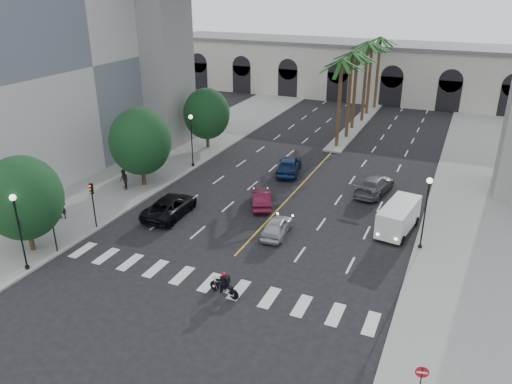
% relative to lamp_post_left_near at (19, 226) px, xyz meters
% --- Properties ---
extents(ground, '(140.00, 140.00, 0.00)m').
position_rel_lamp_post_left_near_xyz_m(ground, '(11.40, 5.00, -3.22)').
color(ground, black).
rests_on(ground, ground).
extents(sidewalk_left, '(8.00, 100.00, 0.15)m').
position_rel_lamp_post_left_near_xyz_m(sidewalk_left, '(-3.60, 20.00, -3.15)').
color(sidewalk_left, gray).
rests_on(sidewalk_left, ground).
extents(sidewalk_right, '(8.00, 100.00, 0.15)m').
position_rel_lamp_post_left_near_xyz_m(sidewalk_right, '(26.40, 20.00, -3.15)').
color(sidewalk_right, gray).
rests_on(sidewalk_right, ground).
extents(median, '(2.00, 24.00, 0.20)m').
position_rel_lamp_post_left_near_xyz_m(median, '(11.40, 43.00, -3.12)').
color(median, gray).
rests_on(median, ground).
extents(building_left, '(16.50, 32.50, 20.60)m').
position_rel_lamp_post_left_near_xyz_m(building_left, '(-15.60, 17.00, 7.09)').
color(building_left, silver).
rests_on(building_left, ground).
extents(pier_building, '(71.00, 10.50, 8.50)m').
position_rel_lamp_post_left_near_xyz_m(pier_building, '(11.40, 60.00, 1.04)').
color(pier_building, beige).
rests_on(pier_building, ground).
extents(palm_a, '(3.20, 3.20, 10.30)m').
position_rel_lamp_post_left_near_xyz_m(palm_a, '(11.40, 33.00, 5.88)').
color(palm_a, '#47331E').
rests_on(palm_a, ground).
extents(palm_b, '(3.20, 3.20, 10.60)m').
position_rel_lamp_post_left_near_xyz_m(palm_b, '(11.50, 37.00, 6.15)').
color(palm_b, '#47331E').
rests_on(palm_b, ground).
extents(palm_c, '(3.20, 3.20, 10.10)m').
position_rel_lamp_post_left_near_xyz_m(palm_c, '(11.20, 41.00, 5.69)').
color(palm_c, '#47331E').
rests_on(palm_c, ground).
extents(palm_d, '(3.20, 3.20, 10.90)m').
position_rel_lamp_post_left_near_xyz_m(palm_d, '(11.55, 45.00, 6.43)').
color(palm_d, '#47331E').
rests_on(palm_d, ground).
extents(palm_e, '(3.20, 3.20, 10.40)m').
position_rel_lamp_post_left_near_xyz_m(palm_e, '(11.30, 49.00, 5.97)').
color(palm_e, '#47331E').
rests_on(palm_e, ground).
extents(palm_f, '(3.20, 3.20, 10.70)m').
position_rel_lamp_post_left_near_xyz_m(palm_f, '(11.60, 53.00, 6.24)').
color(palm_f, '#47331E').
rests_on(palm_f, ground).
extents(street_tree_near, '(5.20, 5.20, 6.89)m').
position_rel_lamp_post_left_near_xyz_m(street_tree_near, '(-1.60, 2.00, 0.80)').
color(street_tree_near, '#382616').
rests_on(street_tree_near, ground).
extents(street_tree_mid, '(5.44, 5.44, 7.21)m').
position_rel_lamp_post_left_near_xyz_m(street_tree_mid, '(-1.60, 15.00, 0.99)').
color(street_tree_mid, '#382616').
rests_on(street_tree_mid, ground).
extents(street_tree_far, '(5.04, 5.04, 6.68)m').
position_rel_lamp_post_left_near_xyz_m(street_tree_far, '(-1.60, 27.00, 0.68)').
color(street_tree_far, '#382616').
rests_on(street_tree_far, ground).
extents(lamp_post_left_near, '(0.40, 0.40, 5.35)m').
position_rel_lamp_post_left_near_xyz_m(lamp_post_left_near, '(0.00, 0.00, 0.00)').
color(lamp_post_left_near, black).
rests_on(lamp_post_left_near, ground).
extents(lamp_post_left_far, '(0.40, 0.40, 5.35)m').
position_rel_lamp_post_left_near_xyz_m(lamp_post_left_far, '(0.00, 21.00, 0.00)').
color(lamp_post_left_far, black).
rests_on(lamp_post_left_far, ground).
extents(lamp_post_right, '(0.40, 0.40, 5.35)m').
position_rel_lamp_post_left_near_xyz_m(lamp_post_right, '(22.80, 13.00, 0.00)').
color(lamp_post_right, black).
rests_on(lamp_post_right, ground).
extents(traffic_signal_near, '(0.25, 0.18, 3.65)m').
position_rel_lamp_post_left_near_xyz_m(traffic_signal_near, '(0.10, 2.50, -0.71)').
color(traffic_signal_near, black).
rests_on(traffic_signal_near, ground).
extents(traffic_signal_far, '(0.25, 0.18, 3.65)m').
position_rel_lamp_post_left_near_xyz_m(traffic_signal_far, '(0.10, 6.50, -0.71)').
color(traffic_signal_far, black).
rests_on(traffic_signal_far, ground).
extents(motorcycle_rider, '(2.13, 0.71, 1.56)m').
position_rel_lamp_post_left_near_xyz_m(motorcycle_rider, '(12.87, 2.70, -2.52)').
color(motorcycle_rider, black).
rests_on(motorcycle_rider, ground).
extents(car_a, '(1.92, 4.10, 1.36)m').
position_rel_lamp_post_left_near_xyz_m(car_a, '(12.90, 11.01, -2.54)').
color(car_a, '#ADACB1').
rests_on(car_a, ground).
extents(car_b, '(3.13, 4.47, 1.40)m').
position_rel_lamp_post_left_near_xyz_m(car_b, '(9.90, 15.18, -2.52)').
color(car_b, '#4E0F22').
rests_on(car_b, ground).
extents(car_c, '(2.87, 5.73, 1.56)m').
position_rel_lamp_post_left_near_xyz_m(car_c, '(3.95, 10.70, -2.44)').
color(car_c, black).
rests_on(car_c, ground).
extents(car_d, '(3.00, 5.72, 1.58)m').
position_rel_lamp_post_left_near_xyz_m(car_d, '(17.84, 21.62, -2.43)').
color(car_d, '#5D5D61').
rests_on(car_d, ground).
extents(car_e, '(3.01, 5.34, 1.71)m').
position_rel_lamp_post_left_near_xyz_m(car_e, '(9.36, 23.18, -2.36)').
color(car_e, navy).
rests_on(car_e, ground).
extents(cargo_van, '(2.65, 5.31, 2.17)m').
position_rel_lamp_post_left_near_xyz_m(cargo_van, '(20.89, 15.10, -2.01)').
color(cargo_van, silver).
rests_on(cargo_van, ground).
extents(pedestrian_a, '(0.80, 0.69, 1.85)m').
position_rel_lamp_post_left_near_xyz_m(pedestrian_a, '(-3.24, 6.63, -2.15)').
color(pedestrian_a, black).
rests_on(pedestrian_a, sidewalk_left).
extents(pedestrian_b, '(1.11, 1.08, 1.80)m').
position_rel_lamp_post_left_near_xyz_m(pedestrian_b, '(-2.52, 13.36, -2.17)').
color(pedestrian_b, black).
rests_on(pedestrian_b, sidewalk_left).
extents(do_not_enter_sign, '(0.57, 0.15, 2.38)m').
position_rel_lamp_post_left_near_xyz_m(do_not_enter_sign, '(24.40, -1.62, -1.50)').
color(do_not_enter_sign, black).
rests_on(do_not_enter_sign, ground).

